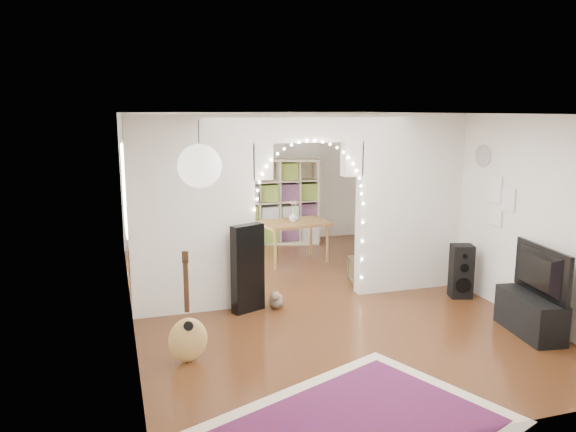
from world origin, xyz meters
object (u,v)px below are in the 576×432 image
object	(u,v)px
bookcase	(278,202)
dining_chair_left	(217,265)
acoustic_guitar	(187,322)
dining_table	(294,226)
floor_speaker	(461,271)
dining_chair_right	(365,271)
media_console	(530,314)

from	to	relation	value
bookcase	dining_chair_left	bearing A→B (deg)	-107.55
acoustic_guitar	dining_table	distance (m)	4.34
floor_speaker	dining_chair_right	size ratio (longest dim) A/B	1.64
floor_speaker	acoustic_guitar	bearing A→B (deg)	-149.43
acoustic_guitar	floor_speaker	xyz separation A→B (m)	(4.16, 0.98, -0.07)
media_console	acoustic_guitar	bearing A→B (deg)	-178.21
acoustic_guitar	bookcase	distance (m)	5.74
media_console	dining_table	size ratio (longest dim) A/B	0.77
media_console	dining_chair_right	world-z (taller)	media_console
bookcase	dining_chair_left	world-z (taller)	bookcase
dining_table	dining_chair_left	size ratio (longest dim) A/B	2.18
media_console	dining_chair_left	distance (m)	4.68
floor_speaker	dining_table	bearing A→B (deg)	141.05
media_console	dining_chair_right	xyz separation A→B (m)	(-1.10, 2.44, -0.03)
bookcase	dining_table	distance (m)	1.54
dining_chair_right	media_console	bearing A→B (deg)	-53.48
acoustic_guitar	dining_table	size ratio (longest dim) A/B	0.83
bookcase	floor_speaker	bearing A→B (deg)	-49.57
floor_speaker	bookcase	distance (m)	4.46
bookcase	dining_table	bearing A→B (deg)	-76.41
bookcase	dining_chair_right	world-z (taller)	bookcase
media_console	dining_chair_right	distance (m)	2.68
dining_table	dining_chair_left	world-z (taller)	dining_table
floor_speaker	dining_chair_left	size ratio (longest dim) A/B	1.34
bookcase	dining_chair_right	distance (m)	3.26
dining_table	dining_chair_left	distance (m)	1.78
floor_speaker	media_console	distance (m)	1.47
media_console	dining_table	xyz separation A→B (m)	(-1.75, 4.08, 0.43)
floor_speaker	dining_table	world-z (taller)	floor_speaker
floor_speaker	dining_chair_left	distance (m)	3.79
floor_speaker	dining_table	xyz separation A→B (m)	(-1.75, 2.62, 0.28)
bookcase	dining_chair_right	size ratio (longest dim) A/B	3.62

